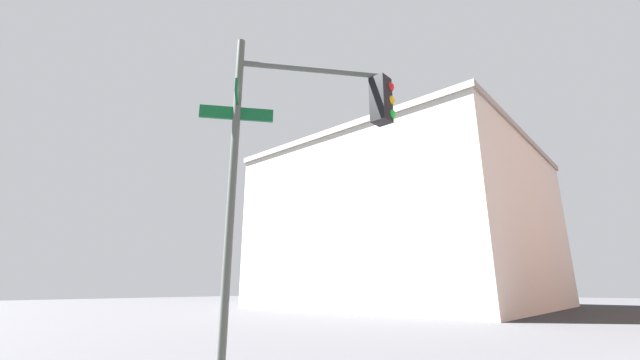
{
  "coord_description": "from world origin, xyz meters",
  "views": [
    {
      "loc": [
        -2.16,
        -10.28,
        1.48
      ],
      "look_at": [
        -6.1,
        -5.85,
        3.14
      ],
      "focal_mm": 21.52,
      "sensor_mm": 36.0,
      "label": 1
    }
  ],
  "objects": [
    {
      "name": "traffic_signal_near",
      "position": [
        -5.98,
        -6.28,
        3.75
      ],
      "size": [
        2.03,
        2.45,
        5.31
      ],
      "color": "#474C47",
      "rests_on": "ground_plane"
    },
    {
      "name": "building_stucco",
      "position": [
        -17.26,
        17.71,
        5.85
      ],
      "size": [
        18.83,
        19.71,
        11.69
      ],
      "color": "#BCB7AD",
      "rests_on": "ground_plane"
    }
  ]
}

